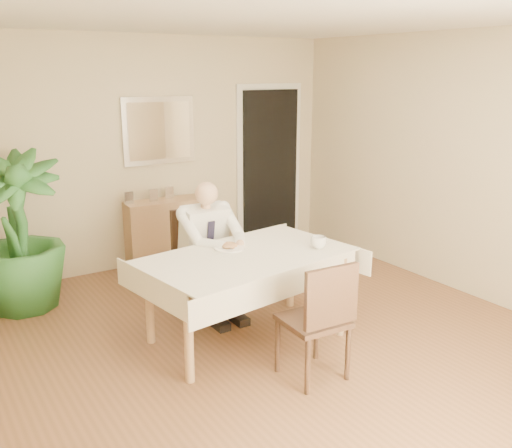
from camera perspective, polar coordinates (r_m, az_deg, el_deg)
room at (r=4.48m, az=2.40°, el=3.32°), size 5.00×5.02×2.60m
doorway at (r=7.40m, az=1.37°, el=5.72°), size 0.96×0.07×2.10m
mirror at (r=6.62m, az=-9.68°, el=9.19°), size 0.86×0.04×0.76m
dining_table at (r=4.71m, az=-0.93°, el=-4.05°), size 1.86×1.26×0.75m
chair_far at (r=5.49m, az=-5.77°, el=-2.76°), size 0.45×0.45×0.95m
chair_near at (r=4.16m, az=6.46°, el=-9.07°), size 0.46×0.46×0.92m
seated_man at (r=5.19m, az=-4.36°, el=-1.97°), size 0.48×0.72×1.24m
plate at (r=4.83m, az=-2.69°, el=-2.41°), size 0.26×0.26×0.02m
food at (r=4.82m, az=-2.70°, el=-2.16°), size 0.14×0.14×0.06m
knife at (r=4.80m, az=-1.92°, el=-2.32°), size 0.01×0.13×0.01m
fork at (r=4.76m, az=-2.75°, el=-2.47°), size 0.01×0.13×0.01m
coffee_mug at (r=4.85m, az=6.29°, el=-1.86°), size 0.16×0.16×0.11m
sideboard at (r=6.70m, az=-8.74°, el=-0.83°), size 0.99×0.39×0.78m
photo_frame_left at (r=6.46m, az=-12.59°, el=2.56°), size 0.10×0.02×0.14m
photo_frame_center at (r=6.54m, az=-10.23°, el=2.85°), size 0.10×0.02×0.14m
photo_frame_right at (r=6.65m, az=-8.68°, el=3.12°), size 0.10×0.02×0.14m
potted_palm at (r=5.76m, az=-22.72°, el=-0.78°), size 1.08×1.08×1.50m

